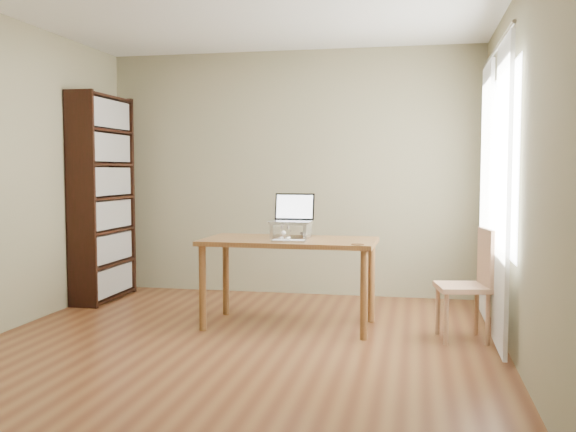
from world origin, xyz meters
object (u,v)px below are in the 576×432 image
Objects in this scene: keyboard at (289,241)px; desk at (289,250)px; cat at (290,231)px; chair at (472,281)px; laptop at (292,215)px; bookshelf at (103,198)px.

desk is at bearing 98.23° from keyboard.
chair is at bearing -6.28° from cat.
laptop is at bearing 73.05° from cat.
bookshelf is 5.86× the size of laptop.
bookshelf is 2.39× the size of chair.
cat is (2.09, -0.64, -0.24)m from bookshelf.
keyboard reaches higher than desk.
bookshelf is 2.20m from cat.
desk is 0.25m from keyboard.
laptop is 1.28× the size of keyboard.
bookshelf is at bearing 153.76° from keyboard.
keyboard is 0.32× the size of chair.
laptop reaches higher than desk.
cat is 0.53× the size of chair.
laptop is at bearing -16.17° from bookshelf.
keyboard is 0.34m from cat.
laptop is 0.77× the size of cat.
chair is (1.49, -0.17, -0.19)m from desk.
laptop reaches higher than keyboard.
bookshelf is at bearing 165.32° from laptop.
bookshelf is at bearing 161.81° from desk.
bookshelf reaches higher than cat.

